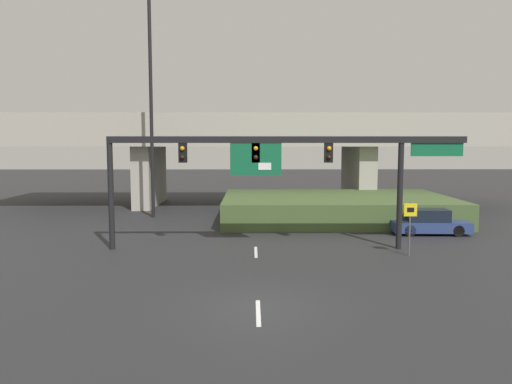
% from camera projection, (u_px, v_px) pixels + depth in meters
% --- Properties ---
extents(ground_plane, '(160.00, 160.00, 0.00)m').
position_uv_depth(ground_plane, '(258.00, 305.00, 16.15)').
color(ground_plane, '#262628').
extents(lane_markings, '(0.14, 27.97, 0.01)m').
position_uv_depth(lane_markings, '(255.00, 235.00, 28.15)').
color(lane_markings, silver).
rests_on(lane_markings, ground).
extents(signal_gantry, '(17.41, 0.44, 5.53)m').
position_uv_depth(signal_gantry, '(278.00, 157.00, 24.16)').
color(signal_gantry, black).
rests_on(signal_gantry, ground).
extents(speed_limit_sign, '(0.60, 0.11, 2.51)m').
position_uv_depth(speed_limit_sign, '(410.00, 221.00, 22.93)').
color(speed_limit_sign, '#4C4C4C').
rests_on(speed_limit_sign, ground).
extents(highway_light_pole_near, '(0.70, 0.36, 15.71)m').
position_uv_depth(highway_light_pole_near, '(151.00, 98.00, 34.19)').
color(highway_light_pole_near, black).
rests_on(highway_light_pole_near, ground).
extents(overpass_bridge, '(40.94, 9.63, 7.42)m').
position_uv_depth(overpass_bridge, '(254.00, 142.00, 41.34)').
color(overpass_bridge, '#A39E93').
rests_on(overpass_bridge, ground).
extents(grass_embankment, '(15.09, 9.89, 1.61)m').
position_uv_depth(grass_embankment, '(336.00, 208.00, 33.88)').
color(grass_embankment, '#42562D').
rests_on(grass_embankment, ground).
extents(parked_sedan_near_right, '(4.38, 1.93, 1.46)m').
position_uv_depth(parked_sedan_near_right, '(429.00, 222.00, 28.55)').
color(parked_sedan_near_right, navy).
rests_on(parked_sedan_near_right, ground).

